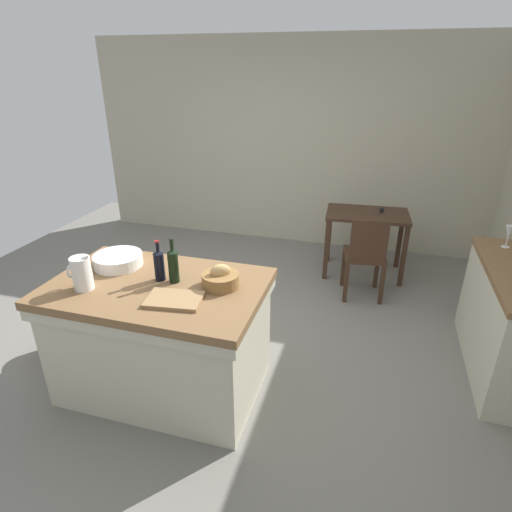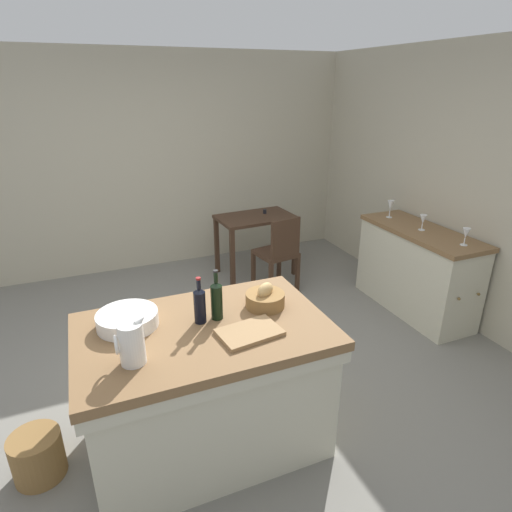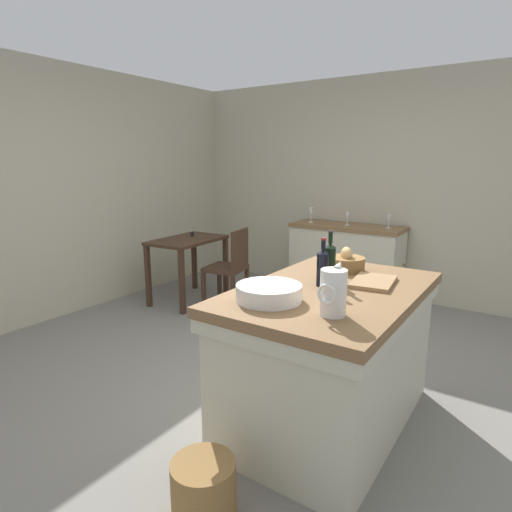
# 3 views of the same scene
# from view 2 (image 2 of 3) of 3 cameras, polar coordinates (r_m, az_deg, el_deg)

# --- Properties ---
(ground_plane) EXTENTS (6.76, 6.76, 0.00)m
(ground_plane) POSITION_cam_2_polar(r_m,az_deg,el_deg) (3.62, -5.47, -15.84)
(ground_plane) COLOR slate
(wall_back) EXTENTS (5.32, 0.12, 2.60)m
(wall_back) POSITION_cam_2_polar(r_m,az_deg,el_deg) (5.48, -14.29, 11.84)
(wall_back) COLOR #B2AA93
(wall_back) RESTS_ON ground
(wall_right) EXTENTS (0.12, 5.20, 2.60)m
(wall_right) POSITION_cam_2_polar(r_m,az_deg,el_deg) (4.45, 28.02, 7.63)
(wall_right) COLOR #B2AA93
(wall_right) RESTS_ON ground
(island_table) EXTENTS (1.48, 0.95, 0.88)m
(island_table) POSITION_cam_2_polar(r_m,az_deg,el_deg) (2.81, -6.64, -16.50)
(island_table) COLOR brown
(island_table) RESTS_ON ground
(side_cabinet) EXTENTS (0.52, 1.34, 0.88)m
(side_cabinet) POSITION_cam_2_polar(r_m,az_deg,el_deg) (4.66, 20.64, -1.79)
(side_cabinet) COLOR brown
(side_cabinet) RESTS_ON ground
(writing_desk) EXTENTS (0.93, 0.62, 0.79)m
(writing_desk) POSITION_cam_2_polar(r_m,az_deg,el_deg) (5.15, -0.06, 4.08)
(writing_desk) COLOR #3D281C
(writing_desk) RESTS_ON ground
(wooden_chair) EXTENTS (0.46, 0.46, 0.90)m
(wooden_chair) POSITION_cam_2_polar(r_m,az_deg,el_deg) (4.69, 3.05, 0.50)
(wooden_chair) COLOR #3D281C
(wooden_chair) RESTS_ON ground
(pitcher) EXTENTS (0.17, 0.13, 0.27)m
(pitcher) POSITION_cam_2_polar(r_m,az_deg,el_deg) (2.29, -16.36, -11.12)
(pitcher) COLOR white
(pitcher) RESTS_ON island_table
(wash_bowl) EXTENTS (0.36, 0.36, 0.09)m
(wash_bowl) POSITION_cam_2_polar(r_m,az_deg,el_deg) (2.65, -16.83, -8.12)
(wash_bowl) COLOR white
(wash_bowl) RESTS_ON island_table
(bread_basket) EXTENTS (0.25, 0.25, 0.16)m
(bread_basket) POSITION_cam_2_polar(r_m,az_deg,el_deg) (2.75, 1.23, -5.70)
(bread_basket) COLOR olive
(bread_basket) RESTS_ON island_table
(cutting_board) EXTENTS (0.38, 0.28, 0.02)m
(cutting_board) POSITION_cam_2_polar(r_m,az_deg,el_deg) (2.48, -0.87, -10.18)
(cutting_board) COLOR #99754C
(cutting_board) RESTS_ON island_table
(wine_bottle_dark) EXTENTS (0.07, 0.07, 0.32)m
(wine_bottle_dark) POSITION_cam_2_polar(r_m,az_deg,el_deg) (2.59, -5.29, -5.79)
(wine_bottle_dark) COLOR black
(wine_bottle_dark) RESTS_ON island_table
(wine_bottle_amber) EXTENTS (0.07, 0.07, 0.30)m
(wine_bottle_amber) POSITION_cam_2_polar(r_m,az_deg,el_deg) (2.57, -7.54, -6.43)
(wine_bottle_amber) COLOR black
(wine_bottle_amber) RESTS_ON island_table
(wine_glass_far_left) EXTENTS (0.07, 0.07, 0.16)m
(wine_glass_far_left) POSITION_cam_2_polar(r_m,az_deg,el_deg) (4.19, 26.28, 2.71)
(wine_glass_far_left) COLOR white
(wine_glass_far_left) RESTS_ON side_cabinet
(wine_glass_left) EXTENTS (0.07, 0.07, 0.15)m
(wine_glass_left) POSITION_cam_2_polar(r_m,az_deg,el_deg) (4.46, 21.46, 4.54)
(wine_glass_left) COLOR white
(wine_glass_left) RESTS_ON side_cabinet
(wine_glass_middle) EXTENTS (0.07, 0.07, 0.19)m
(wine_glass_middle) POSITION_cam_2_polar(r_m,az_deg,el_deg) (4.77, 17.55, 6.41)
(wine_glass_middle) COLOR white
(wine_glass_middle) RESTS_ON side_cabinet
(wicker_hamper) EXTENTS (0.30, 0.30, 0.29)m
(wicker_hamper) POSITION_cam_2_polar(r_m,az_deg,el_deg) (3.11, -27.20, -22.69)
(wicker_hamper) COLOR olive
(wicker_hamper) RESTS_ON ground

